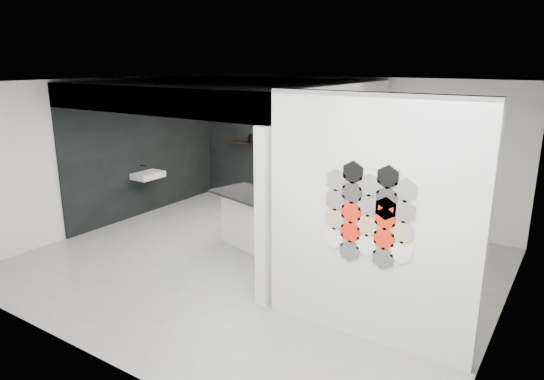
{
  "coord_description": "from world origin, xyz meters",
  "views": [
    {
      "loc": [
        4.11,
        -5.79,
        3.12
      ],
      "look_at": [
        0.1,
        0.3,
        1.15
      ],
      "focal_mm": 32.0,
      "sensor_mm": 36.0,
      "label": 1
    }
  ],
  "objects": [
    {
      "name": "fascia_beam",
      "position": [
        -1.3,
        -0.92,
        2.55
      ],
      "size": [
        4.4,
        0.16,
        0.4
      ],
      "primitive_type": "cube",
      "color": "silver",
      "rests_on": "corner_column"
    },
    {
      "name": "bay_clad_back",
      "position": [
        -1.3,
        2.97,
        1.18
      ],
      "size": [
        4.4,
        0.04,
        2.35
      ],
      "primitive_type": "cube",
      "color": "black",
      "rests_on": "floor"
    },
    {
      "name": "partition_panel",
      "position": [
        2.23,
        -1.0,
        1.4
      ],
      "size": [
        2.45,
        0.15,
        2.8
      ],
      "primitive_type": "cube",
      "color": "silver",
      "rests_on": "floor"
    },
    {
      "name": "glass_bowl",
      "position": [
        0.15,
        2.87,
        1.37
      ],
      "size": [
        0.19,
        0.19,
        0.1
      ],
      "primitive_type": "cylinder",
      "rotation": [
        0.0,
        0.0,
        0.39
      ],
      "color": "gray",
      "rests_on": "display_shelf"
    },
    {
      "name": "bottle_dark",
      "position": [
        -1.6,
        2.87,
        1.41
      ],
      "size": [
        0.07,
        0.07,
        0.18
      ],
      "primitive_type": "cylinder",
      "rotation": [
        0.0,
        0.0,
        0.07
      ],
      "color": "black",
      "rests_on": "display_shelf"
    },
    {
      "name": "wall_basin",
      "position": [
        -3.24,
        0.8,
        0.85
      ],
      "size": [
        0.4,
        0.6,
        0.12
      ],
      "primitive_type": "cube",
      "color": "silver",
      "rests_on": "bay_clad_left"
    },
    {
      "name": "utensil_cup",
      "position": [
        -1.74,
        2.87,
        1.37
      ],
      "size": [
        0.08,
        0.08,
        0.09
      ],
      "primitive_type": "cylinder",
      "rotation": [
        0.0,
        0.0,
        0.02
      ],
      "color": "black",
      "rests_on": "display_shelf"
    },
    {
      "name": "display_shelf",
      "position": [
        -1.2,
        2.87,
        1.3
      ],
      "size": [
        3.0,
        0.15,
        0.04
      ],
      "primitive_type": "cube",
      "color": "black",
      "rests_on": "bay_clad_back"
    },
    {
      "name": "bulkhead",
      "position": [
        -1.3,
        1.0,
        2.55
      ],
      "size": [
        4.4,
        4.0,
        0.4
      ],
      "primitive_type": "cube",
      "color": "silver",
      "rests_on": "corner_column"
    },
    {
      "name": "floor",
      "position": [
        0.0,
        0.0,
        -0.01
      ],
      "size": [
        7.0,
        6.0,
        0.01
      ],
      "primitive_type": "cube",
      "color": "gray"
    },
    {
      "name": "kettle",
      "position": [
        -0.07,
        2.87,
        1.4
      ],
      "size": [
        0.21,
        0.21,
        0.15
      ],
      "primitive_type": "ellipsoid",
      "rotation": [
        0.0,
        0.0,
        -0.17
      ],
      "color": "black",
      "rests_on": "display_shelf"
    },
    {
      "name": "kitchen_island",
      "position": [
        -0.23,
        0.54,
        0.49
      ],
      "size": [
        1.95,
        1.24,
        1.46
      ],
      "rotation": [
        0.0,
        0.0,
        -0.26
      ],
      "color": "silver",
      "rests_on": "floor"
    },
    {
      "name": "bay_clad_left",
      "position": [
        -3.47,
        1.0,
        1.18
      ],
      "size": [
        0.04,
        4.0,
        2.35
      ],
      "primitive_type": "cube",
      "color": "black",
      "rests_on": "floor"
    },
    {
      "name": "stockpot",
      "position": [
        -2.08,
        2.87,
        1.42
      ],
      "size": [
        0.31,
        0.31,
        0.19
      ],
      "primitive_type": "cylinder",
      "rotation": [
        0.0,
        0.0,
        0.37
      ],
      "color": "black",
      "rests_on": "display_shelf"
    },
    {
      "name": "hex_tile_cluster",
      "position": [
        2.26,
        -1.09,
        1.5
      ],
      "size": [
        1.04,
        0.02,
        1.16
      ],
      "color": "white",
      "rests_on": "partition_panel"
    },
    {
      "name": "glass_vase",
      "position": [
        0.15,
        2.87,
        1.39
      ],
      "size": [
        0.11,
        0.11,
        0.14
      ],
      "primitive_type": "cylinder",
      "rotation": [
        0.0,
        0.0,
        -0.11
      ],
      "color": "gray",
      "rests_on": "display_shelf"
    },
    {
      "name": "corner_column",
      "position": [
        0.82,
        -1.0,
        1.18
      ],
      "size": [
        0.16,
        0.16,
        2.35
      ],
      "primitive_type": "cube",
      "color": "silver",
      "rests_on": "floor"
    }
  ]
}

